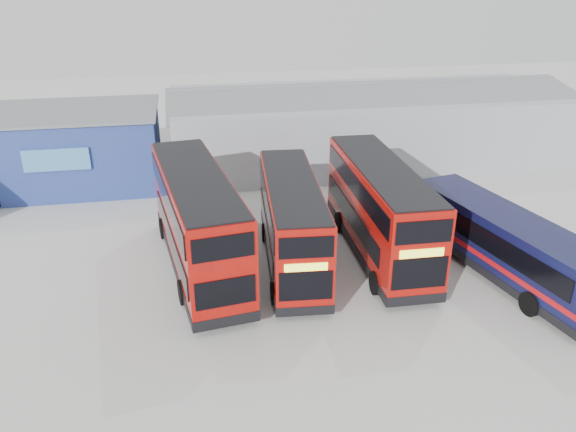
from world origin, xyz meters
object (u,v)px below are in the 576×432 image
Objects in this scene: office_block at (69,147)px; single_decker_blue at (504,246)px; double_decker_right at (379,211)px; double_decker_centre at (292,224)px; maintenance_shed at (368,124)px; double_decker_left at (198,223)px.

office_block is 1.03× the size of single_decker_blue.
double_decker_right is (17.43, -13.98, -0.17)m from office_block.
double_decker_right reaches higher than double_decker_centre.
double_decker_centre is at bearing -174.40° from double_decker_right.
office_block is 1.07× the size of double_decker_right.
double_decker_right is 0.96× the size of single_decker_blue.
maintenance_shed is at bearing 65.34° from double_decker_centre.
double_decker_left is at bearing -178.72° from double_decker_right.
double_decker_centre is at bearing 167.54° from double_decker_left.
double_decker_centre is 0.93× the size of double_decker_right.
maintenance_shed is 16.62m from double_decker_right.
maintenance_shed reaches higher than double_decker_centre.
maintenance_shed is at bearing 75.52° from double_decker_right.
maintenance_shed is 2.53× the size of double_decker_left.
maintenance_shed is 2.65× the size of double_decker_right.
double_decker_right is at bearing 8.92° from double_decker_centre.
maintenance_shed is 18.74m from double_decker_centre.
office_block reaches higher than double_decker_centre.
double_decker_left is (8.21, -13.95, -0.09)m from office_block.
maintenance_shed is (22.00, 2.01, 0.02)m from office_block.
single_decker_blue is at bearing -12.14° from double_decker_centre.
double_decker_left is (-13.79, -15.95, -0.12)m from maintenance_shed.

